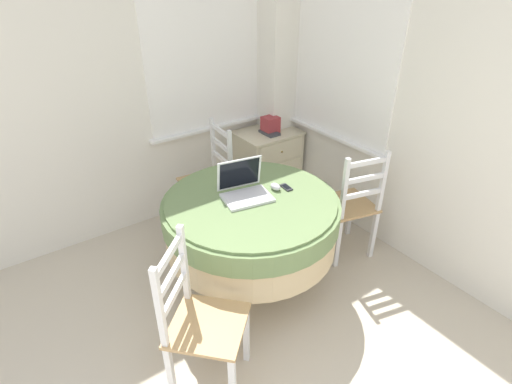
{
  "coord_description": "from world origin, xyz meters",
  "views": [
    {
      "loc": [
        -0.17,
        -0.25,
        2.12
      ],
      "look_at": [
        1.28,
        1.79,
        0.66
      ],
      "focal_mm": 28.0,
      "sensor_mm": 36.0,
      "label": 1
    }
  ],
  "objects_px": {
    "round_dining_table": "(251,219)",
    "dining_chair_camera_near": "(200,323)",
    "cell_phone": "(286,187)",
    "book_on_cabinet": "(269,133)",
    "corner_cabinet": "(267,164)",
    "dining_chair_near_back_window": "(210,180)",
    "storage_box": "(270,125)",
    "dining_chair_near_right_window": "(350,206)",
    "computer_mouse": "(275,187)",
    "laptop": "(244,189)"
  },
  "relations": [
    {
      "from": "dining_chair_camera_near",
      "to": "corner_cabinet",
      "type": "distance_m",
      "value": 2.18
    },
    {
      "from": "corner_cabinet",
      "to": "storage_box",
      "type": "xyz_separation_m",
      "value": [
        0.01,
        -0.02,
        0.42
      ]
    },
    {
      "from": "cell_phone",
      "to": "corner_cabinet",
      "type": "relative_size",
      "value": 0.16
    },
    {
      "from": "computer_mouse",
      "to": "corner_cabinet",
      "type": "height_order",
      "value": "computer_mouse"
    },
    {
      "from": "computer_mouse",
      "to": "storage_box",
      "type": "bearing_deg",
      "value": 54.48
    },
    {
      "from": "computer_mouse",
      "to": "storage_box",
      "type": "xyz_separation_m",
      "value": [
        0.69,
        0.96,
        0.01
      ]
    },
    {
      "from": "book_on_cabinet",
      "to": "corner_cabinet",
      "type": "bearing_deg",
      "value": 68.39
    },
    {
      "from": "round_dining_table",
      "to": "storage_box",
      "type": "distance_m",
      "value": 1.34
    },
    {
      "from": "book_on_cabinet",
      "to": "storage_box",
      "type": "bearing_deg",
      "value": 39.84
    },
    {
      "from": "laptop",
      "to": "corner_cabinet",
      "type": "distance_m",
      "value": 1.37
    },
    {
      "from": "dining_chair_camera_near",
      "to": "storage_box",
      "type": "bearing_deg",
      "value": 42.91
    },
    {
      "from": "round_dining_table",
      "to": "corner_cabinet",
      "type": "xyz_separation_m",
      "value": [
        0.89,
        0.99,
        -0.22
      ]
    },
    {
      "from": "dining_chair_camera_near",
      "to": "storage_box",
      "type": "height_order",
      "value": "dining_chair_camera_near"
    },
    {
      "from": "dining_chair_near_back_window",
      "to": "book_on_cabinet",
      "type": "bearing_deg",
      "value": 7.75
    },
    {
      "from": "round_dining_table",
      "to": "book_on_cabinet",
      "type": "bearing_deg",
      "value": 47.24
    },
    {
      "from": "dining_chair_near_right_window",
      "to": "dining_chair_camera_near",
      "type": "bearing_deg",
      "value": -167.28
    },
    {
      "from": "dining_chair_near_right_window",
      "to": "storage_box",
      "type": "relative_size",
      "value": 6.07
    },
    {
      "from": "round_dining_table",
      "to": "dining_chair_near_back_window",
      "type": "height_order",
      "value": "dining_chair_near_back_window"
    },
    {
      "from": "dining_chair_near_back_window",
      "to": "cell_phone",
      "type": "bearing_deg",
      "value": -80.65
    },
    {
      "from": "laptop",
      "to": "cell_phone",
      "type": "bearing_deg",
      "value": -15.55
    },
    {
      "from": "laptop",
      "to": "computer_mouse",
      "type": "xyz_separation_m",
      "value": [
        0.22,
        -0.06,
        -0.03
      ]
    },
    {
      "from": "dining_chair_near_right_window",
      "to": "storage_box",
      "type": "height_order",
      "value": "dining_chair_near_right_window"
    },
    {
      "from": "dining_chair_camera_near",
      "to": "book_on_cabinet",
      "type": "bearing_deg",
      "value": 42.97
    },
    {
      "from": "round_dining_table",
      "to": "laptop",
      "type": "xyz_separation_m",
      "value": [
        -0.01,
        0.06,
        0.22
      ]
    },
    {
      "from": "laptop",
      "to": "dining_chair_near_back_window",
      "type": "distance_m",
      "value": 0.87
    },
    {
      "from": "dining_chair_near_back_window",
      "to": "dining_chair_camera_near",
      "type": "distance_m",
      "value": 1.59
    },
    {
      "from": "computer_mouse",
      "to": "dining_chair_camera_near",
      "type": "distance_m",
      "value": 1.08
    },
    {
      "from": "cell_phone",
      "to": "book_on_cabinet",
      "type": "xyz_separation_m",
      "value": [
        0.58,
        0.97,
        -0.04
      ]
    },
    {
      "from": "dining_chair_near_back_window",
      "to": "storage_box",
      "type": "bearing_deg",
      "value": 9.21
    },
    {
      "from": "laptop",
      "to": "dining_chair_camera_near",
      "type": "xyz_separation_m",
      "value": [
        -0.68,
        -0.57,
        -0.33
      ]
    },
    {
      "from": "storage_box",
      "to": "laptop",
      "type": "bearing_deg",
      "value": -135.17
    },
    {
      "from": "round_dining_table",
      "to": "cell_phone",
      "type": "height_order",
      "value": "cell_phone"
    },
    {
      "from": "round_dining_table",
      "to": "dining_chair_near_back_window",
      "type": "bearing_deg",
      "value": 80.22
    },
    {
      "from": "round_dining_table",
      "to": "dining_chair_camera_near",
      "type": "height_order",
      "value": "dining_chair_camera_near"
    },
    {
      "from": "dining_chair_near_back_window",
      "to": "dining_chair_near_right_window",
      "type": "distance_m",
      "value": 1.22
    },
    {
      "from": "computer_mouse",
      "to": "corner_cabinet",
      "type": "bearing_deg",
      "value": 55.51
    },
    {
      "from": "computer_mouse",
      "to": "book_on_cabinet",
      "type": "distance_m",
      "value": 1.15
    },
    {
      "from": "dining_chair_near_right_window",
      "to": "dining_chair_camera_near",
      "type": "relative_size",
      "value": 1.0
    },
    {
      "from": "round_dining_table",
      "to": "book_on_cabinet",
      "type": "xyz_separation_m",
      "value": [
        0.87,
        0.94,
        0.13
      ]
    },
    {
      "from": "storage_box",
      "to": "cell_phone",
      "type": "bearing_deg",
      "value": -121.71
    },
    {
      "from": "cell_phone",
      "to": "computer_mouse",
      "type": "bearing_deg",
      "value": 160.17
    },
    {
      "from": "dining_chair_camera_near",
      "to": "book_on_cabinet",
      "type": "distance_m",
      "value": 2.15
    },
    {
      "from": "computer_mouse",
      "to": "dining_chair_near_right_window",
      "type": "relative_size",
      "value": 0.09
    },
    {
      "from": "dining_chair_near_back_window",
      "to": "book_on_cabinet",
      "type": "xyz_separation_m",
      "value": [
        0.73,
        0.1,
        0.24
      ]
    },
    {
      "from": "laptop",
      "to": "book_on_cabinet",
      "type": "xyz_separation_m",
      "value": [
        0.88,
        0.88,
        -0.08
      ]
    },
    {
      "from": "corner_cabinet",
      "to": "storage_box",
      "type": "relative_size",
      "value": 4.38
    },
    {
      "from": "cell_phone",
      "to": "laptop",
      "type": "bearing_deg",
      "value": 164.45
    },
    {
      "from": "dining_chair_camera_near",
      "to": "dining_chair_near_back_window",
      "type": "bearing_deg",
      "value": 58.37
    },
    {
      "from": "round_dining_table",
      "to": "dining_chair_near_back_window",
      "type": "relative_size",
      "value": 1.28
    },
    {
      "from": "cell_phone",
      "to": "dining_chair_camera_near",
      "type": "height_order",
      "value": "dining_chair_camera_near"
    }
  ]
}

